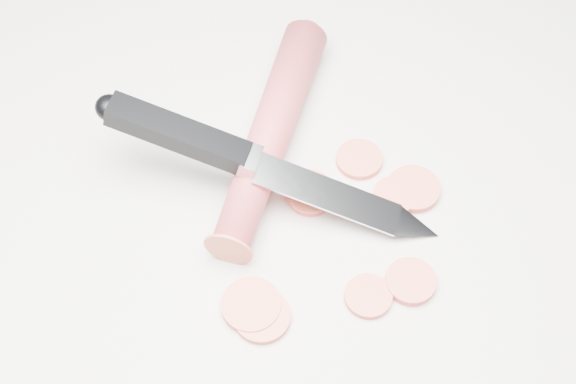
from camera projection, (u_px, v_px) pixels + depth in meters
ground at (290, 202)px, 0.59m from camera, size 2.40×2.40×0.00m
carrot at (271, 133)px, 0.60m from camera, size 0.18×0.15×0.03m
carrot_slice_0 at (251, 305)px, 0.54m from camera, size 0.04×0.04×0.01m
carrot_slice_1 at (262, 316)px, 0.53m from camera, size 0.04×0.04×0.01m
carrot_slice_2 at (310, 196)px, 0.58m from camera, size 0.03×0.03×0.01m
carrot_slice_3 at (411, 282)px, 0.55m from camera, size 0.03×0.03×0.01m
carrot_slice_4 at (395, 196)px, 0.58m from camera, size 0.03×0.03×0.01m
carrot_slice_5 at (309, 191)px, 0.59m from camera, size 0.04×0.04×0.01m
carrot_slice_6 at (368, 296)px, 0.54m from camera, size 0.03×0.03×0.01m
carrot_slice_7 at (413, 189)px, 0.59m from camera, size 0.04×0.04×0.01m
carrot_slice_8 at (359, 159)px, 0.60m from camera, size 0.03×0.03×0.01m
kitchen_knife at (270, 166)px, 0.56m from camera, size 0.18×0.22×0.07m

